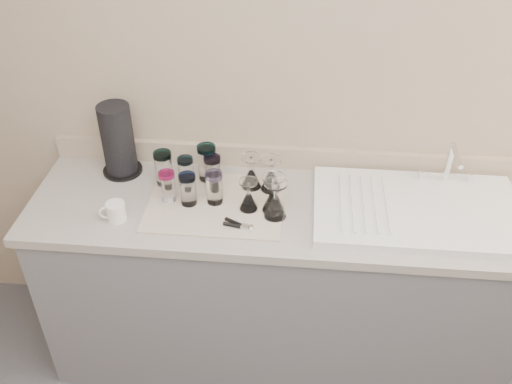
# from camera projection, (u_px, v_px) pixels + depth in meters

# --- Properties ---
(room_envelope) EXTENTS (3.54, 3.50, 2.52)m
(room_envelope) POSITION_uv_depth(u_px,v_px,m) (246.00, 332.00, 0.97)
(room_envelope) COLOR #4C4C51
(room_envelope) RESTS_ON ground
(counter_unit) EXTENTS (2.06, 0.62, 0.90)m
(counter_unit) POSITION_uv_depth(u_px,v_px,m) (277.00, 283.00, 2.59)
(counter_unit) COLOR slate
(counter_unit) RESTS_ON ground
(sink_unit) EXTENTS (0.82, 0.50, 0.22)m
(sink_unit) POSITION_uv_depth(u_px,v_px,m) (417.00, 209.00, 2.27)
(sink_unit) COLOR white
(sink_unit) RESTS_ON counter_unit
(dish_towel) EXTENTS (0.55, 0.42, 0.01)m
(dish_towel) POSITION_uv_depth(u_px,v_px,m) (216.00, 203.00, 2.33)
(dish_towel) COLOR silver
(dish_towel) RESTS_ON counter_unit
(tumbler_teal) EXTENTS (0.08, 0.08, 0.15)m
(tumbler_teal) POSITION_uv_depth(u_px,v_px,m) (164.00, 168.00, 2.39)
(tumbler_teal) COLOR white
(tumbler_teal) RESTS_ON dish_towel
(tumbler_cyan) EXTENTS (0.07, 0.07, 0.13)m
(tumbler_cyan) POSITION_uv_depth(u_px,v_px,m) (186.00, 172.00, 2.39)
(tumbler_cyan) COLOR white
(tumbler_cyan) RESTS_ON dish_towel
(tumbler_purple) EXTENTS (0.07, 0.07, 0.14)m
(tumbler_purple) POSITION_uv_depth(u_px,v_px,m) (213.00, 171.00, 2.38)
(tumbler_purple) COLOR white
(tumbler_purple) RESTS_ON dish_towel
(tumbler_magenta) EXTENTS (0.07, 0.07, 0.13)m
(tumbler_magenta) POSITION_uv_depth(u_px,v_px,m) (168.00, 186.00, 2.31)
(tumbler_magenta) COLOR white
(tumbler_magenta) RESTS_ON dish_towel
(tumbler_blue) EXTENTS (0.07, 0.07, 0.14)m
(tumbler_blue) POSITION_uv_depth(u_px,v_px,m) (188.00, 189.00, 2.29)
(tumbler_blue) COLOR white
(tumbler_blue) RESTS_ON dish_towel
(tumbler_lavender) EXTENTS (0.07, 0.07, 0.14)m
(tumbler_lavender) POSITION_uv_depth(u_px,v_px,m) (214.00, 187.00, 2.29)
(tumbler_lavender) COLOR white
(tumbler_lavender) RESTS_ON dish_towel
(tumbler_extra) EXTENTS (0.08, 0.08, 0.16)m
(tumbler_extra) POSITION_uv_depth(u_px,v_px,m) (207.00, 162.00, 2.42)
(tumbler_extra) COLOR white
(tumbler_extra) RESTS_ON dish_towel
(goblet_back_left) EXTENTS (0.08, 0.08, 0.15)m
(goblet_back_left) POSITION_uv_depth(u_px,v_px,m) (251.00, 176.00, 2.39)
(goblet_back_left) COLOR white
(goblet_back_left) RESTS_ON dish_towel
(goblet_back_right) EXTENTS (0.08, 0.08, 0.15)m
(goblet_back_right) POSITION_uv_depth(u_px,v_px,m) (271.00, 179.00, 2.37)
(goblet_back_right) COLOR white
(goblet_back_right) RESTS_ON dish_towel
(goblet_front_left) EXTENTS (0.08, 0.08, 0.13)m
(goblet_front_left) POSITION_uv_depth(u_px,v_px,m) (249.00, 199.00, 2.27)
(goblet_front_left) COLOR white
(goblet_front_left) RESTS_ON dish_towel
(goblet_front_right) EXTENTS (0.09, 0.09, 0.16)m
(goblet_front_right) POSITION_uv_depth(u_px,v_px,m) (273.00, 199.00, 2.26)
(goblet_front_right) COLOR white
(goblet_front_right) RESTS_ON dish_towel
(goblet_extra) EXTENTS (0.09, 0.09, 0.16)m
(goblet_extra) POSITION_uv_depth(u_px,v_px,m) (275.00, 205.00, 2.23)
(goblet_extra) COLOR white
(goblet_extra) RESTS_ON dish_towel
(can_opener) EXTENTS (0.12, 0.07, 0.02)m
(can_opener) POSITION_uv_depth(u_px,v_px,m) (239.00, 225.00, 2.20)
(can_opener) COLOR silver
(can_opener) RESTS_ON dish_towel
(white_mug) EXTENTS (0.11, 0.09, 0.08)m
(white_mug) POSITION_uv_depth(u_px,v_px,m) (115.00, 212.00, 2.23)
(white_mug) COLOR white
(white_mug) RESTS_ON counter_unit
(paper_towel_roll) EXTENTS (0.17, 0.17, 0.32)m
(paper_towel_roll) POSITION_uv_depth(u_px,v_px,m) (118.00, 141.00, 2.43)
(paper_towel_roll) COLOR black
(paper_towel_roll) RESTS_ON counter_unit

